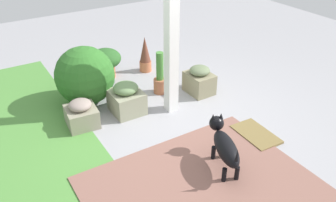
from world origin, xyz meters
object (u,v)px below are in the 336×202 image
(stone_planter_nearest, at_px, (199,80))
(terracotta_pot_spiky, at_px, (145,55))
(doormat, at_px, (256,134))
(stone_planter_mid, at_px, (126,99))
(porch_pillar, at_px, (171,33))
(round_shrub, at_px, (85,76))
(terracotta_pot_broad, at_px, (105,61))
(stone_planter_far, at_px, (81,114))
(dog, at_px, (225,145))
(terracotta_pot_tall, at_px, (160,79))

(stone_planter_nearest, xyz_separation_m, terracotta_pot_spiky, (1.15, 0.35, 0.09))
(doormat, bearing_deg, stone_planter_nearest, -2.03)
(stone_planter_nearest, height_order, stone_planter_mid, stone_planter_mid)
(porch_pillar, xyz_separation_m, round_shrub, (0.85, 0.97, -0.74))
(round_shrub, xyz_separation_m, terracotta_pot_spiky, (0.50, -1.27, -0.14))
(porch_pillar, bearing_deg, terracotta_pot_broad, 14.56)
(porch_pillar, bearing_deg, stone_planter_far, 77.17)
(dog, height_order, doormat, dog)
(round_shrub, xyz_separation_m, dog, (-2.25, -0.81, -0.13))
(stone_planter_nearest, distance_m, stone_planter_mid, 1.24)
(doormat, bearing_deg, stone_planter_mid, 39.84)
(stone_planter_far, relative_size, terracotta_pot_broad, 0.85)
(doormat, bearing_deg, porch_pillar, 27.87)
(terracotta_pot_broad, bearing_deg, doormat, -159.36)
(stone_planter_nearest, height_order, terracotta_pot_tall, terracotta_pot_tall)
(round_shrub, distance_m, terracotta_pot_tall, 1.15)
(terracotta_pot_spiky, bearing_deg, stone_planter_mid, 140.38)
(terracotta_pot_spiky, distance_m, doormat, 2.53)
(round_shrub, bearing_deg, dog, -160.29)
(terracotta_pot_tall, bearing_deg, doormat, -163.86)
(terracotta_pot_tall, xyz_separation_m, terracotta_pot_broad, (0.96, 0.51, 0.06))
(stone_planter_mid, distance_m, terracotta_pot_broad, 1.23)
(stone_planter_far, height_order, terracotta_pot_tall, terracotta_pot_tall)
(terracotta_pot_broad, bearing_deg, stone_planter_mid, 170.78)
(round_shrub, bearing_deg, doormat, -141.79)
(stone_planter_nearest, bearing_deg, porch_pillar, 107.32)
(stone_planter_mid, height_order, terracotta_pot_spiky, terracotta_pot_spiky)
(terracotta_pot_broad, relative_size, dog, 0.70)
(terracotta_pot_tall, bearing_deg, terracotta_pot_broad, 27.85)
(stone_planter_far, bearing_deg, terracotta_pot_spiky, -55.69)
(round_shrub, distance_m, doormat, 2.58)
(doormat, bearing_deg, terracotta_pot_broad, 20.64)
(round_shrub, height_order, terracotta_pot_spiky, round_shrub)
(stone_planter_nearest, bearing_deg, stone_planter_mid, 86.51)
(stone_planter_far, xyz_separation_m, terracotta_pot_tall, (0.24, -1.38, 0.07))
(stone_planter_mid, xyz_separation_m, dog, (-1.67, -0.42, 0.09))
(doormat, bearing_deg, stone_planter_far, 52.46)
(stone_planter_far, distance_m, round_shrub, 0.69)
(porch_pillar, bearing_deg, terracotta_pot_spiky, -12.78)
(stone_planter_mid, height_order, stone_planter_far, stone_planter_mid)
(round_shrub, relative_size, terracotta_pot_spiky, 1.38)
(stone_planter_nearest, relative_size, round_shrub, 0.52)
(porch_pillar, bearing_deg, stone_planter_mid, 64.41)
(stone_planter_nearest, distance_m, round_shrub, 1.76)
(stone_planter_mid, xyz_separation_m, terracotta_pot_spiky, (1.08, -0.89, 0.09))
(porch_pillar, height_order, stone_planter_mid, porch_pillar)
(porch_pillar, distance_m, round_shrub, 1.49)
(stone_planter_mid, height_order, doormat, stone_planter_mid)
(stone_planter_mid, bearing_deg, stone_planter_far, 89.38)
(stone_planter_far, bearing_deg, terracotta_pot_broad, -35.93)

